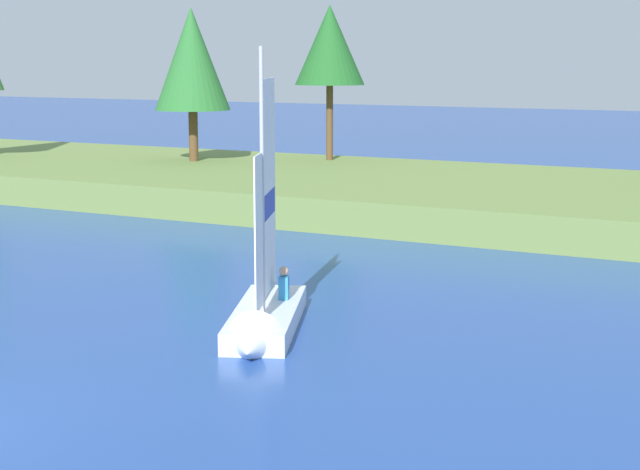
# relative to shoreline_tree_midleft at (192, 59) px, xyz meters

# --- Properties ---
(shore_bank) EXTENTS (80.00, 13.07, 1.08)m
(shore_bank) POSITION_rel_shoreline_tree_midleft_xyz_m (12.67, -1.44, -4.80)
(shore_bank) COLOR olive
(shore_bank) RESTS_ON ground
(shoreline_tree_midleft) EXTENTS (3.17, 3.17, 6.41)m
(shoreline_tree_midleft) POSITION_rel_shoreline_tree_midleft_xyz_m (0.00, 0.00, 0.00)
(shoreline_tree_midleft) COLOR brown
(shoreline_tree_midleft) RESTS_ON shore_bank
(shoreline_tree_centre) EXTENTS (2.96, 2.96, 6.53)m
(shoreline_tree_centre) POSITION_rel_shoreline_tree_midleft_xyz_m (4.88, 3.12, 0.57)
(shoreline_tree_centre) COLOR brown
(shoreline_tree_centre) RESTS_ON shore_bank
(sailboat) EXTENTS (2.89, 4.70, 5.92)m
(sailboat) POSITION_rel_shoreline_tree_midleft_xyz_m (14.78, -18.90, -4.87)
(sailboat) COLOR silver
(sailboat) RESTS_ON ground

